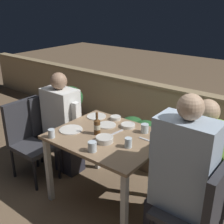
% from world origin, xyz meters
% --- Properties ---
extents(ground_plane, '(16.00, 16.00, 0.00)m').
position_xyz_m(ground_plane, '(0.00, 0.00, 0.00)').
color(ground_plane, '#7A6047').
extents(parapet_wall, '(9.00, 0.18, 0.79)m').
position_xyz_m(parapet_wall, '(0.00, 1.67, 0.40)').
color(parapet_wall, tan).
rests_on(parapet_wall, ground_plane).
extents(dining_table, '(1.04, 0.85, 0.75)m').
position_xyz_m(dining_table, '(0.00, 0.00, 0.66)').
color(dining_table, '#937556').
rests_on(dining_table, ground_plane).
extents(planter_hedge, '(0.71, 0.47, 0.57)m').
position_xyz_m(planter_hedge, '(-0.11, 0.83, 0.32)').
color(planter_hedge, brown).
rests_on(planter_hedge, ground_plane).
extents(chair_left_near, '(0.47, 0.47, 0.90)m').
position_xyz_m(chair_left_near, '(-1.02, -0.17, 0.53)').
color(chair_left_near, '#333338').
rests_on(chair_left_near, ground_plane).
extents(chair_left_far, '(0.47, 0.47, 0.90)m').
position_xyz_m(chair_left_far, '(-0.99, 0.14, 0.53)').
color(chair_left_far, '#333338').
rests_on(chair_left_far, ground_plane).
extents(person_white_polo, '(0.49, 0.26, 1.21)m').
position_xyz_m(person_white_polo, '(-0.78, 0.14, 0.61)').
color(person_white_polo, '#282833').
rests_on(person_white_polo, ground_plane).
extents(chair_right_near, '(0.47, 0.47, 0.90)m').
position_xyz_m(chair_right_near, '(1.01, -0.12, 0.53)').
color(chair_right_near, '#333338').
rests_on(chair_right_near, ground_plane).
extents(person_blue_shirt, '(0.51, 0.26, 1.37)m').
position_xyz_m(person_blue_shirt, '(0.81, -0.12, 0.69)').
color(person_blue_shirt, '#282833').
rests_on(person_blue_shirt, ground_plane).
extents(chair_right_far, '(0.47, 0.47, 0.90)m').
position_xyz_m(chair_right_far, '(1.03, 0.17, 0.53)').
color(chair_right_far, '#333338').
rests_on(chair_right_far, ground_plane).
extents(person_green_blouse, '(0.48, 0.26, 1.25)m').
position_xyz_m(person_green_blouse, '(0.83, 0.17, 0.63)').
color(person_green_blouse, '#282833').
rests_on(person_green_blouse, ground_plane).
extents(beer_bottle, '(0.06, 0.06, 0.22)m').
position_xyz_m(beer_bottle, '(-0.10, -0.04, 0.84)').
color(beer_bottle, brown).
rests_on(beer_bottle, dining_table).
extents(plate_0, '(0.21, 0.21, 0.01)m').
position_xyz_m(plate_0, '(-0.38, 0.27, 0.76)').
color(plate_0, silver).
rests_on(plate_0, dining_table).
extents(plate_1, '(0.23, 0.23, 0.01)m').
position_xyz_m(plate_1, '(-0.36, -0.14, 0.76)').
color(plate_1, silver).
rests_on(plate_1, dining_table).
extents(plate_2, '(0.19, 0.19, 0.01)m').
position_xyz_m(plate_2, '(-0.15, 0.17, 0.76)').
color(plate_2, silver).
rests_on(plate_2, dining_table).
extents(bowl_0, '(0.15, 0.15, 0.03)m').
position_xyz_m(bowl_0, '(0.04, 0.27, 0.77)').
color(bowl_0, silver).
rests_on(bowl_0, dining_table).
extents(bowl_1, '(0.16, 0.16, 0.05)m').
position_xyz_m(bowl_1, '(0.06, -0.12, 0.78)').
color(bowl_1, beige).
rests_on(bowl_1, dining_table).
extents(bowl_2, '(0.11, 0.11, 0.04)m').
position_xyz_m(bowl_2, '(-0.17, 0.34, 0.77)').
color(bowl_2, silver).
rests_on(bowl_2, dining_table).
extents(glass_cup_0, '(0.06, 0.06, 0.08)m').
position_xyz_m(glass_cup_0, '(-0.39, -0.36, 0.79)').
color(glass_cup_0, silver).
rests_on(glass_cup_0, dining_table).
extents(glass_cup_1, '(0.07, 0.07, 0.09)m').
position_xyz_m(glass_cup_1, '(0.29, -0.07, 0.80)').
color(glass_cup_1, silver).
rests_on(glass_cup_1, dining_table).
extents(glass_cup_2, '(0.08, 0.08, 0.09)m').
position_xyz_m(glass_cup_2, '(0.25, 0.27, 0.80)').
color(glass_cup_2, silver).
rests_on(glass_cup_2, dining_table).
extents(glass_cup_3, '(0.08, 0.08, 0.09)m').
position_xyz_m(glass_cup_3, '(0.08, -0.32, 0.80)').
color(glass_cup_3, silver).
rests_on(glass_cup_3, dining_table).
extents(fork_0, '(0.04, 0.17, 0.01)m').
position_xyz_m(fork_0, '(0.04, 0.09, 0.76)').
color(fork_0, silver).
rests_on(fork_0, dining_table).
extents(fork_1, '(0.17, 0.02, 0.01)m').
position_xyz_m(fork_1, '(0.35, 0.14, 0.76)').
color(fork_1, silver).
rests_on(fork_1, dining_table).
extents(potted_plant, '(0.39, 0.39, 0.76)m').
position_xyz_m(potted_plant, '(-1.42, 0.86, 0.47)').
color(potted_plant, brown).
rests_on(potted_plant, ground_plane).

